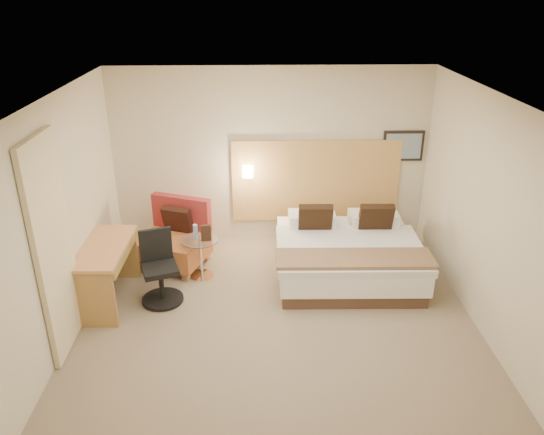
{
  "coord_description": "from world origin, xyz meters",
  "views": [
    {
      "loc": [
        -0.21,
        -5.27,
        3.78
      ],
      "look_at": [
        -0.03,
        0.74,
        1.11
      ],
      "focal_mm": 35.0,
      "sensor_mm": 36.0,
      "label": 1
    }
  ],
  "objects_px": {
    "bed": "(347,253)",
    "desk_chair": "(160,273)",
    "desk": "(107,258)",
    "side_table": "(201,256)",
    "lounge_chair": "(175,240)"
  },
  "relations": [
    {
      "from": "bed",
      "to": "desk_chair",
      "type": "height_order",
      "value": "bed"
    },
    {
      "from": "desk_chair",
      "to": "desk",
      "type": "bearing_deg",
      "value": 179.41
    },
    {
      "from": "bed",
      "to": "desk_chair",
      "type": "xyz_separation_m",
      "value": [
        -2.49,
        -0.62,
        0.08
      ]
    },
    {
      "from": "desk",
      "to": "desk_chair",
      "type": "distance_m",
      "value": 0.69
    },
    {
      "from": "bed",
      "to": "desk",
      "type": "relative_size",
      "value": 1.58
    },
    {
      "from": "side_table",
      "to": "desk",
      "type": "distance_m",
      "value": 1.28
    },
    {
      "from": "bed",
      "to": "desk_chair",
      "type": "relative_size",
      "value": 2.14
    },
    {
      "from": "lounge_chair",
      "to": "side_table",
      "type": "bearing_deg",
      "value": -44.99
    },
    {
      "from": "desk",
      "to": "side_table",
      "type": "bearing_deg",
      "value": 27.05
    },
    {
      "from": "bed",
      "to": "side_table",
      "type": "relative_size",
      "value": 3.47
    },
    {
      "from": "side_table",
      "to": "desk_chair",
      "type": "bearing_deg",
      "value": -128.84
    },
    {
      "from": "side_table",
      "to": "desk_chair",
      "type": "height_order",
      "value": "desk_chair"
    },
    {
      "from": "lounge_chair",
      "to": "side_table",
      "type": "distance_m",
      "value": 0.58
    },
    {
      "from": "lounge_chair",
      "to": "desk",
      "type": "bearing_deg",
      "value": -125.66
    },
    {
      "from": "bed",
      "to": "desk",
      "type": "xyz_separation_m",
      "value": [
        -3.14,
        -0.61,
        0.31
      ]
    }
  ]
}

